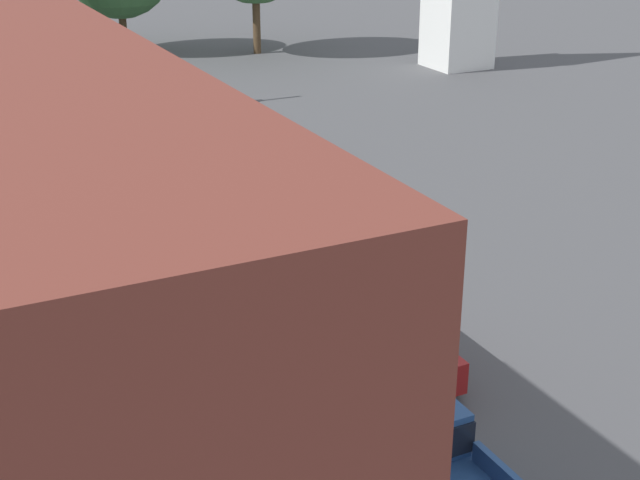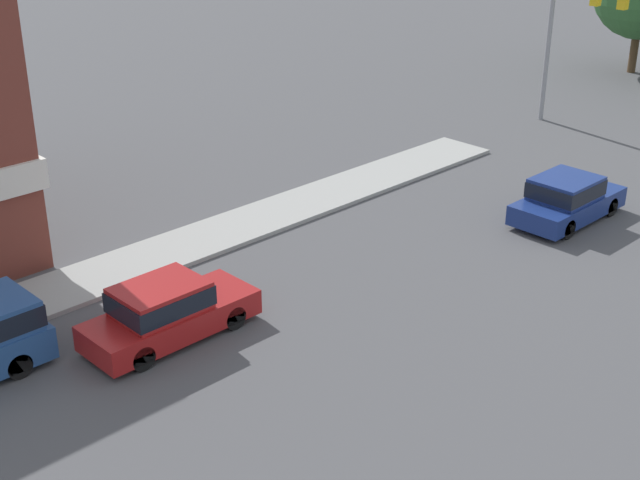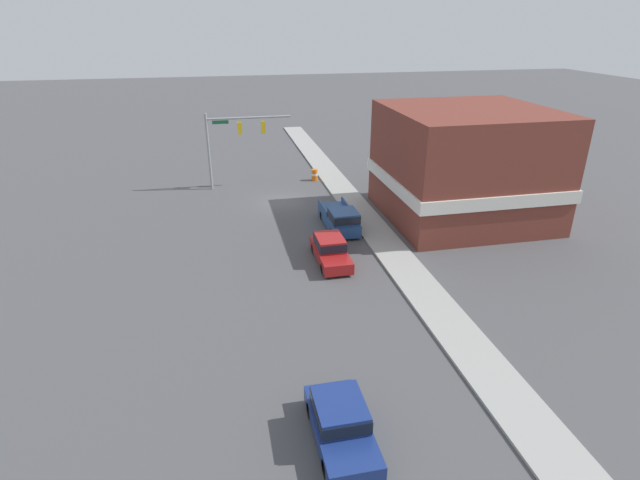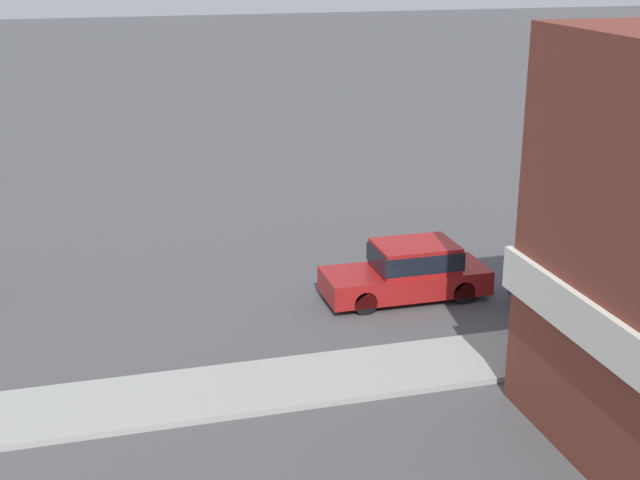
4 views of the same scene
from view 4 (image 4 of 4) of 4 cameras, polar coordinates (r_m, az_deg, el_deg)
car_lead at (r=25.40m, az=5.73°, el=-1.93°), size 1.81×4.68×1.62m
pickup_truck_parked at (r=25.93m, az=17.29°, el=-2.13°), size 1.97×5.37×1.82m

